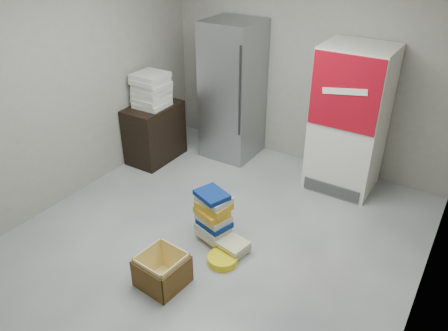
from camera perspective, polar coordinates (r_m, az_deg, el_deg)
name	(u,v)px	position (r m, az deg, el deg)	size (l,w,h in m)	color
ground	(199,255)	(4.58, -3.35, -11.65)	(5.00, 5.00, 0.00)	#AFAFAA
room_shell	(192,88)	(3.66, -4.17, 10.05)	(4.04, 5.04, 2.82)	gray
steel_fridge	(233,91)	(6.08, 1.14, 9.71)	(0.70, 0.72, 1.90)	#919498
coke_cooler	(349,120)	(5.48, 16.06, 5.74)	(0.80, 0.73, 1.80)	silver
wood_shelf	(155,133)	(6.21, -9.03, 4.28)	(0.50, 0.80, 0.80)	black
supply_box_stack	(151,90)	(5.97, -9.48, 9.73)	(0.42, 0.43, 0.45)	silver
phonebook_stack_main	(213,217)	(4.59, -1.40, -6.77)	(0.42, 0.38, 0.59)	olive
phonebook_stack_side	(232,246)	(4.58, 1.01, -10.42)	(0.38, 0.34, 0.14)	beige
cardboard_box	(162,272)	(4.24, -8.05, -13.60)	(0.44, 0.44, 0.33)	yellow
bucket_lid	(223,259)	(4.47, -0.19, -12.17)	(0.30, 0.30, 0.08)	yellow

